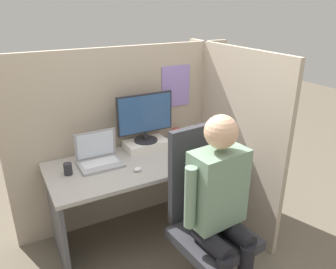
{
  "coord_description": "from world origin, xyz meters",
  "views": [
    {
      "loc": [
        -0.95,
        -1.79,
        1.87
      ],
      "look_at": [
        0.12,
        0.17,
        0.96
      ],
      "focal_mm": 35.0,
      "sensor_mm": 36.0,
      "label": 1
    }
  ],
  "objects_px": {
    "paper_box": "(146,144)",
    "person": "(221,202)",
    "monitor": "(145,116)",
    "stapler": "(220,145)",
    "laptop": "(99,158)",
    "office_chair": "(206,213)",
    "pen_cup": "(68,169)",
    "carrot_toy": "(195,162)",
    "coffee_mug": "(177,134)"
  },
  "relations": [
    {
      "from": "laptop",
      "to": "person",
      "type": "distance_m",
      "value": 1.02
    },
    {
      "from": "laptop",
      "to": "carrot_toy",
      "type": "bearing_deg",
      "value": -29.4
    },
    {
      "from": "coffee_mug",
      "to": "pen_cup",
      "type": "distance_m",
      "value": 1.04
    },
    {
      "from": "carrot_toy",
      "to": "coffee_mug",
      "type": "distance_m",
      "value": 0.53
    },
    {
      "from": "stapler",
      "to": "person",
      "type": "bearing_deg",
      "value": -126.41
    },
    {
      "from": "laptop",
      "to": "office_chair",
      "type": "height_order",
      "value": "office_chair"
    },
    {
      "from": "office_chair",
      "to": "coffee_mug",
      "type": "height_order",
      "value": "office_chair"
    },
    {
      "from": "stapler",
      "to": "person",
      "type": "distance_m",
      "value": 0.89
    },
    {
      "from": "carrot_toy",
      "to": "stapler",
      "type": "bearing_deg",
      "value": 24.62
    },
    {
      "from": "person",
      "to": "coffee_mug",
      "type": "xyz_separation_m",
      "value": [
        0.31,
        1.06,
        0.0
      ]
    },
    {
      "from": "paper_box",
      "to": "carrot_toy",
      "type": "xyz_separation_m",
      "value": [
        0.2,
        -0.46,
        -0.01
      ]
    },
    {
      "from": "laptop",
      "to": "pen_cup",
      "type": "relative_size",
      "value": 3.69
    },
    {
      "from": "person",
      "to": "coffee_mug",
      "type": "bearing_deg",
      "value": 73.8
    },
    {
      "from": "office_chair",
      "to": "laptop",
      "type": "bearing_deg",
      "value": 122.61
    },
    {
      "from": "carrot_toy",
      "to": "laptop",
      "type": "bearing_deg",
      "value": 150.6
    },
    {
      "from": "pen_cup",
      "to": "person",
      "type": "bearing_deg",
      "value": -50.37
    },
    {
      "from": "paper_box",
      "to": "laptop",
      "type": "height_order",
      "value": "laptop"
    },
    {
      "from": "paper_box",
      "to": "person",
      "type": "bearing_deg",
      "value": -88.69
    },
    {
      "from": "stapler",
      "to": "pen_cup",
      "type": "relative_size",
      "value": 1.51
    },
    {
      "from": "laptop",
      "to": "stapler",
      "type": "relative_size",
      "value": 2.44
    },
    {
      "from": "paper_box",
      "to": "monitor",
      "type": "height_order",
      "value": "monitor"
    },
    {
      "from": "pen_cup",
      "to": "office_chair",
      "type": "bearing_deg",
      "value": -43.77
    },
    {
      "from": "office_chair",
      "to": "person",
      "type": "bearing_deg",
      "value": -95.03
    },
    {
      "from": "monitor",
      "to": "stapler",
      "type": "xyz_separation_m",
      "value": [
        0.55,
        -0.3,
        -0.25
      ]
    },
    {
      "from": "paper_box",
      "to": "coffee_mug",
      "type": "relative_size",
      "value": 3.84
    },
    {
      "from": "paper_box",
      "to": "laptop",
      "type": "relative_size",
      "value": 1.11
    },
    {
      "from": "paper_box",
      "to": "office_chair",
      "type": "xyz_separation_m",
      "value": [
        0.04,
        -0.85,
        -0.17
      ]
    },
    {
      "from": "pen_cup",
      "to": "stapler",
      "type": "bearing_deg",
      "value": -6.51
    },
    {
      "from": "carrot_toy",
      "to": "person",
      "type": "distance_m",
      "value": 0.58
    },
    {
      "from": "stapler",
      "to": "coffee_mug",
      "type": "relative_size",
      "value": 1.41
    },
    {
      "from": "paper_box",
      "to": "carrot_toy",
      "type": "distance_m",
      "value": 0.5
    },
    {
      "from": "paper_box",
      "to": "person",
      "type": "relative_size",
      "value": 0.28
    },
    {
      "from": "paper_box",
      "to": "office_chair",
      "type": "relative_size",
      "value": 0.31
    },
    {
      "from": "monitor",
      "to": "person",
      "type": "bearing_deg",
      "value": -88.69
    },
    {
      "from": "monitor",
      "to": "person",
      "type": "xyz_separation_m",
      "value": [
        0.02,
        -1.02,
        -0.24
      ]
    },
    {
      "from": "laptop",
      "to": "paper_box",
      "type": "bearing_deg",
      "value": 13.36
    },
    {
      "from": "carrot_toy",
      "to": "person",
      "type": "bearing_deg",
      "value": -107.24
    },
    {
      "from": "stapler",
      "to": "carrot_toy",
      "type": "height_order",
      "value": "stapler"
    },
    {
      "from": "monitor",
      "to": "office_chair",
      "type": "bearing_deg",
      "value": -87.48
    },
    {
      "from": "monitor",
      "to": "pen_cup",
      "type": "relative_size",
      "value": 5.57
    },
    {
      "from": "carrot_toy",
      "to": "person",
      "type": "relative_size",
      "value": 0.1
    },
    {
      "from": "paper_box",
      "to": "monitor",
      "type": "bearing_deg",
      "value": 90.0
    },
    {
      "from": "monitor",
      "to": "pen_cup",
      "type": "bearing_deg",
      "value": -166.85
    },
    {
      "from": "person",
      "to": "pen_cup",
      "type": "distance_m",
      "value": 1.12
    },
    {
      "from": "laptop",
      "to": "person",
      "type": "height_order",
      "value": "person"
    },
    {
      "from": "monitor",
      "to": "carrot_toy",
      "type": "xyz_separation_m",
      "value": [
        0.2,
        -0.47,
        -0.26
      ]
    },
    {
      "from": "person",
      "to": "paper_box",
      "type": "bearing_deg",
      "value": 91.31
    },
    {
      "from": "laptop",
      "to": "person",
      "type": "bearing_deg",
      "value": -63.02
    },
    {
      "from": "carrot_toy",
      "to": "office_chair",
      "type": "relative_size",
      "value": 0.12
    },
    {
      "from": "monitor",
      "to": "stapler",
      "type": "bearing_deg",
      "value": -28.7
    }
  ]
}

